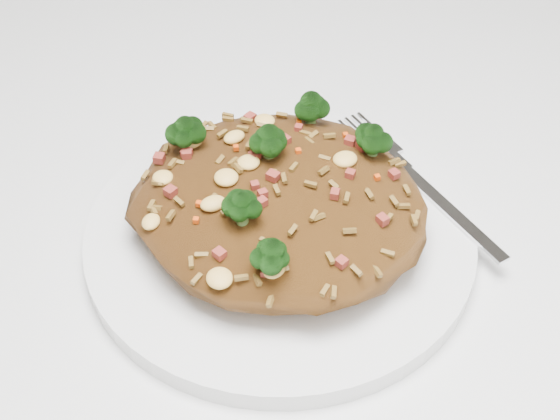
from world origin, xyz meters
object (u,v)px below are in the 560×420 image
object	(u,v)px
dining_table	(395,362)
fried_rice	(280,194)
plate	(280,235)
fork	(427,189)

from	to	relation	value
dining_table	fried_rice	xyz separation A→B (m)	(-0.08, 0.00, 0.13)
plate	fried_rice	size ratio (longest dim) A/B	1.34
plate	fork	bearing A→B (deg)	38.30
fried_rice	plate	bearing A→B (deg)	-56.79
dining_table	fork	size ratio (longest dim) A/B	8.87
dining_table	fried_rice	world-z (taller)	fried_rice
plate	fork	world-z (taller)	fork
fried_rice	fork	bearing A→B (deg)	38.10
dining_table	plate	size ratio (longest dim) A/B	4.95
dining_table	plate	distance (m)	0.13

